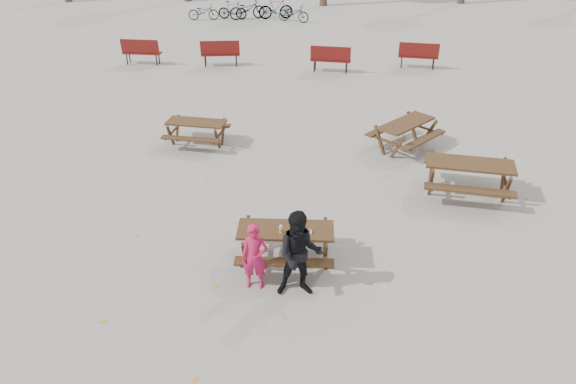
{
  "coord_description": "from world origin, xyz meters",
  "views": [
    {
      "loc": [
        0.42,
        -8.74,
        6.53
      ],
      "look_at": [
        0.0,
        1.0,
        1.0
      ],
      "focal_mm": 35.0,
      "sensor_mm": 36.0,
      "label": 1
    }
  ],
  "objects_px": {
    "main_picnic_table": "(286,237)",
    "picnic_table_east": "(468,179)",
    "soda_bottle": "(281,229)",
    "child": "(255,257)",
    "food_tray": "(307,232)",
    "adult": "(300,255)",
    "picnic_table_north": "(197,133)",
    "picnic_table_far": "(405,135)"
  },
  "relations": [
    {
      "from": "soda_bottle",
      "to": "adult",
      "type": "distance_m",
      "value": 0.83
    },
    {
      "from": "adult",
      "to": "picnic_table_north",
      "type": "xyz_separation_m",
      "value": [
        -2.98,
        6.21,
        -0.49
      ]
    },
    {
      "from": "soda_bottle",
      "to": "picnic_table_north",
      "type": "relative_size",
      "value": 0.11
    },
    {
      "from": "soda_bottle",
      "to": "child",
      "type": "distance_m",
      "value": 0.76
    },
    {
      "from": "soda_bottle",
      "to": "picnic_table_north",
      "type": "height_order",
      "value": "soda_bottle"
    },
    {
      "from": "child",
      "to": "adult",
      "type": "height_order",
      "value": "adult"
    },
    {
      "from": "picnic_table_east",
      "to": "picnic_table_far",
      "type": "relative_size",
      "value": 1.12
    },
    {
      "from": "child",
      "to": "picnic_table_east",
      "type": "distance_m",
      "value": 5.78
    },
    {
      "from": "adult",
      "to": "child",
      "type": "bearing_deg",
      "value": 165.31
    },
    {
      "from": "soda_bottle",
      "to": "main_picnic_table",
      "type": "bearing_deg",
      "value": 58.21
    },
    {
      "from": "main_picnic_table",
      "to": "food_tray",
      "type": "xyz_separation_m",
      "value": [
        0.4,
        -0.12,
        0.21
      ]
    },
    {
      "from": "adult",
      "to": "picnic_table_east",
      "type": "height_order",
      "value": "adult"
    },
    {
      "from": "picnic_table_north",
      "to": "picnic_table_far",
      "type": "bearing_deg",
      "value": 8.5
    },
    {
      "from": "adult",
      "to": "picnic_table_far",
      "type": "height_order",
      "value": "adult"
    },
    {
      "from": "food_tray",
      "to": "picnic_table_far",
      "type": "xyz_separation_m",
      "value": [
        2.59,
        5.47,
        -0.42
      ]
    },
    {
      "from": "food_tray",
      "to": "main_picnic_table",
      "type": "bearing_deg",
      "value": 163.49
    },
    {
      "from": "child",
      "to": "main_picnic_table",
      "type": "bearing_deg",
      "value": 55.99
    },
    {
      "from": "picnic_table_far",
      "to": "food_tray",
      "type": "bearing_deg",
      "value": -161.64
    },
    {
      "from": "adult",
      "to": "picnic_table_north",
      "type": "distance_m",
      "value": 6.9
    },
    {
      "from": "main_picnic_table",
      "to": "child",
      "type": "height_order",
      "value": "child"
    },
    {
      "from": "main_picnic_table",
      "to": "picnic_table_east",
      "type": "relative_size",
      "value": 0.92
    },
    {
      "from": "food_tray",
      "to": "picnic_table_far",
      "type": "relative_size",
      "value": 0.1
    },
    {
      "from": "child",
      "to": "adult",
      "type": "bearing_deg",
      "value": -9.61
    },
    {
      "from": "child",
      "to": "picnic_table_far",
      "type": "relative_size",
      "value": 0.73
    },
    {
      "from": "picnic_table_east",
      "to": "picnic_table_north",
      "type": "relative_size",
      "value": 1.23
    },
    {
      "from": "soda_bottle",
      "to": "child",
      "type": "bearing_deg",
      "value": -126.5
    },
    {
      "from": "food_tray",
      "to": "picnic_table_east",
      "type": "bearing_deg",
      "value": 38.46
    },
    {
      "from": "picnic_table_east",
      "to": "picnic_table_far",
      "type": "xyz_separation_m",
      "value": [
        -1.07,
        2.56,
        -0.05
      ]
    },
    {
      "from": "picnic_table_east",
      "to": "picnic_table_north",
      "type": "distance_m",
      "value": 7.21
    },
    {
      "from": "food_tray",
      "to": "picnic_table_north",
      "type": "height_order",
      "value": "food_tray"
    },
    {
      "from": "main_picnic_table",
      "to": "adult",
      "type": "bearing_deg",
      "value": -72.11
    },
    {
      "from": "food_tray",
      "to": "adult",
      "type": "bearing_deg",
      "value": -98.34
    },
    {
      "from": "food_tray",
      "to": "picnic_table_far",
      "type": "bearing_deg",
      "value": 64.65
    },
    {
      "from": "food_tray",
      "to": "picnic_table_north",
      "type": "bearing_deg",
      "value": 119.53
    },
    {
      "from": "picnic_table_east",
      "to": "soda_bottle",
      "type": "bearing_deg",
      "value": -134.9
    },
    {
      "from": "child",
      "to": "food_tray",
      "type": "bearing_deg",
      "value": 35.11
    },
    {
      "from": "picnic_table_east",
      "to": "food_tray",
      "type": "bearing_deg",
      "value": -131.68
    },
    {
      "from": "adult",
      "to": "picnic_table_far",
      "type": "relative_size",
      "value": 0.95
    },
    {
      "from": "child",
      "to": "picnic_table_east",
      "type": "xyz_separation_m",
      "value": [
        4.58,
        3.51,
        -0.22
      ]
    },
    {
      "from": "picnic_table_east",
      "to": "picnic_table_far",
      "type": "bearing_deg",
      "value": 122.59
    },
    {
      "from": "food_tray",
      "to": "picnic_table_east",
      "type": "relative_size",
      "value": 0.09
    },
    {
      "from": "soda_bottle",
      "to": "picnic_table_far",
      "type": "distance_m",
      "value": 6.31
    }
  ]
}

